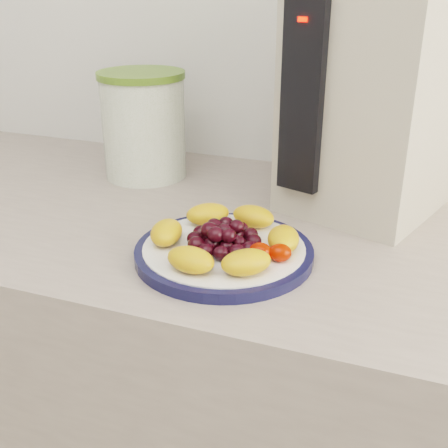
% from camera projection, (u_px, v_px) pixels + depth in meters
% --- Properties ---
extents(counter, '(3.50, 0.60, 0.90)m').
position_uv_depth(counter, '(225.00, 432.00, 1.07)').
color(counter, '#A29489').
rests_on(counter, floor).
extents(cabinet_face, '(3.48, 0.58, 0.84)m').
position_uv_depth(cabinet_face, '(225.00, 444.00, 1.09)').
color(cabinet_face, '#9D7F55').
rests_on(cabinet_face, floor).
extents(plate_rim, '(0.24, 0.24, 0.01)m').
position_uv_depth(plate_rim, '(224.00, 253.00, 0.76)').
color(plate_rim, '#13163A').
rests_on(plate_rim, counter).
extents(plate_face, '(0.22, 0.22, 0.02)m').
position_uv_depth(plate_face, '(224.00, 252.00, 0.76)').
color(plate_face, white).
rests_on(plate_face, counter).
extents(canister, '(0.18, 0.18, 0.18)m').
position_uv_depth(canister, '(144.00, 128.00, 1.04)').
color(canister, '#45631A').
rests_on(canister, counter).
extents(canister_lid, '(0.19, 0.19, 0.01)m').
position_uv_depth(canister_lid, '(141.00, 75.00, 1.00)').
color(canister_lid, '#567728').
rests_on(canister_lid, canister).
extents(appliance_body, '(0.29, 0.35, 0.37)m').
position_uv_depth(appliance_body, '(383.00, 90.00, 0.88)').
color(appliance_body, '#BDB4A0').
rests_on(appliance_body, counter).
extents(appliance_panel, '(0.07, 0.04, 0.28)m').
position_uv_depth(appliance_panel, '(303.00, 98.00, 0.80)').
color(appliance_panel, black).
rests_on(appliance_panel, appliance_body).
extents(appliance_led, '(0.01, 0.01, 0.01)m').
position_uv_depth(appliance_led, '(303.00, 19.00, 0.75)').
color(appliance_led, '#FF0C05').
rests_on(appliance_led, appliance_panel).
extents(fruit_plate, '(0.21, 0.21, 0.04)m').
position_uv_depth(fruit_plate, '(226.00, 237.00, 0.75)').
color(fruit_plate, orange).
rests_on(fruit_plate, plate_face).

